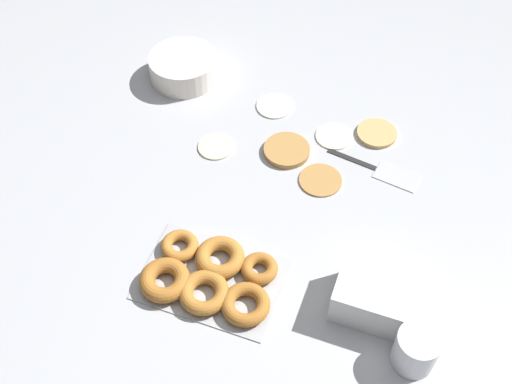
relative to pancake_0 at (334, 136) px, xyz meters
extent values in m
plane|color=#B2B5BA|center=(-0.10, -0.16, 0.00)|extent=(3.00, 3.00, 0.00)
cylinder|color=beige|center=(0.00, 0.00, 0.00)|extent=(0.10, 0.10, 0.01)
cylinder|color=silver|center=(-0.19, 0.06, 0.00)|extent=(0.10, 0.10, 0.01)
cylinder|color=beige|center=(-0.28, -0.14, 0.00)|extent=(0.09, 0.09, 0.01)
cylinder|color=#B27F42|center=(0.01, -0.16, 0.00)|extent=(0.11, 0.11, 0.01)
cylinder|color=#B27F42|center=(-0.10, -0.10, 0.00)|extent=(0.12, 0.12, 0.02)
cylinder|color=tan|center=(0.10, 0.05, 0.00)|extent=(0.11, 0.11, 0.01)
cube|color=#ADAFB5|center=(-0.14, -0.52, 0.00)|extent=(0.31, 0.21, 0.01)
torus|color=#AD6B28|center=(-0.23, -0.56, 0.02)|extent=(0.11, 0.11, 0.04)
torus|color=#B7752D|center=(-0.13, -0.56, 0.02)|extent=(0.11, 0.11, 0.03)
torus|color=#AD6B28|center=(-0.04, -0.56, 0.02)|extent=(0.11, 0.11, 0.03)
torus|color=#B7752D|center=(-0.23, -0.47, 0.01)|extent=(0.09, 0.09, 0.03)
torus|color=#B7752D|center=(-0.13, -0.47, 0.02)|extent=(0.11, 0.11, 0.03)
torus|color=#AD6B28|center=(-0.04, -0.46, 0.01)|extent=(0.08, 0.08, 0.03)
cylinder|color=silver|center=(-0.47, 0.08, 0.03)|extent=(0.19, 0.19, 0.07)
cube|color=white|center=(0.21, -0.46, 0.01)|extent=(0.15, 0.13, 0.02)
cube|color=white|center=(0.21, -0.46, 0.03)|extent=(0.15, 0.13, 0.02)
cube|color=white|center=(0.21, -0.46, 0.05)|extent=(0.15, 0.13, 0.02)
cube|color=white|center=(0.21, -0.46, 0.08)|extent=(0.15, 0.13, 0.02)
cylinder|color=white|center=(0.32, -0.55, 0.04)|extent=(0.09, 0.09, 0.09)
cube|color=black|center=(0.07, -0.06, 0.00)|extent=(0.13, 0.03, 0.01)
cube|color=#BCBCC1|center=(0.19, -0.08, 0.00)|extent=(0.12, 0.08, 0.01)
camera|label=1|loc=(0.21, -1.18, 1.22)|focal=45.00mm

